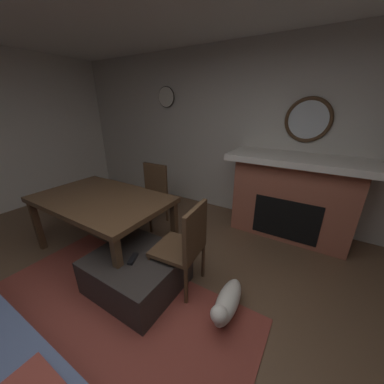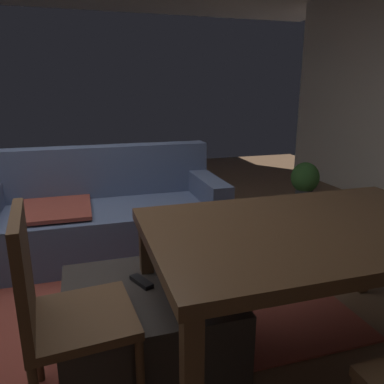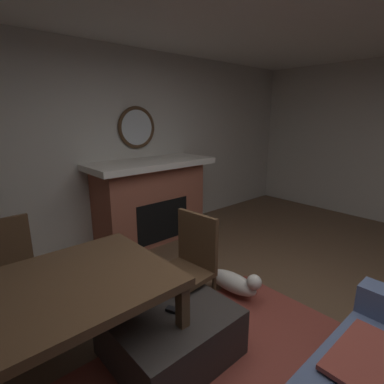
# 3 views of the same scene
# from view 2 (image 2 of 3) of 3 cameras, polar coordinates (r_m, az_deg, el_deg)

# --- Properties ---
(floor) EXTENTS (9.31, 9.31, 0.00)m
(floor) POSITION_cam_2_polar(r_m,az_deg,el_deg) (2.77, -21.94, -15.53)
(floor) COLOR brown
(area_rug) EXTENTS (2.60, 2.00, 0.01)m
(area_rug) POSITION_cam_2_polar(r_m,az_deg,el_deg) (2.78, -9.15, -14.19)
(area_rug) COLOR brown
(area_rug) RESTS_ON ground
(couch) EXTENTS (1.98, 0.90, 0.88)m
(couch) POSITION_cam_2_polar(r_m,az_deg,el_deg) (3.33, -13.22, -3.53)
(couch) COLOR #4C5B7F
(couch) RESTS_ON ground
(ottoman_coffee_table) EXTENTS (0.86, 0.79, 0.38)m
(ottoman_coffee_table) POSITION_cam_2_polar(r_m,az_deg,el_deg) (2.11, -6.69, -18.84)
(ottoman_coffee_table) COLOR #2D2826
(ottoman_coffee_table) RESTS_ON ground
(tv_remote) EXTENTS (0.11, 0.17, 0.02)m
(tv_remote) POSITION_cam_2_polar(r_m,az_deg,el_deg) (2.05, -7.76, -13.43)
(tv_remote) COLOR black
(tv_remote) RESTS_ON ottoman_coffee_table
(dining_table) EXTENTS (1.63, 1.01, 0.74)m
(dining_table) POSITION_cam_2_polar(r_m,az_deg,el_deg) (1.95, 17.95, -6.72)
(dining_table) COLOR #513823
(dining_table) RESTS_ON ground
(dining_chair_west) EXTENTS (0.48, 0.48, 0.93)m
(dining_chair_west) POSITION_cam_2_polar(r_m,az_deg,el_deg) (1.70, -20.03, -15.76)
(dining_chair_west) COLOR #513823
(dining_chair_west) RESTS_ON ground
(potted_plant) EXTENTS (0.35, 0.35, 0.50)m
(potted_plant) POSITION_cam_2_polar(r_m,az_deg,el_deg) (4.85, 16.90, 1.77)
(potted_plant) COLOR #474C51
(potted_plant) RESTS_ON ground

